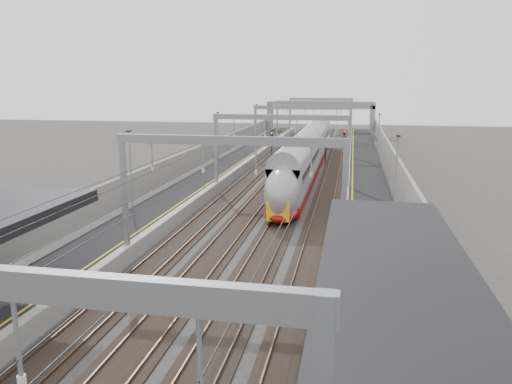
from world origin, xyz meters
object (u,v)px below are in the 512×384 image
at_px(overbridge, 320,109).
at_px(bench, 403,327).
at_px(train, 307,157).
at_px(signal_green, 272,139).

relative_size(overbridge, bench, 11.69).
bearing_deg(train, signal_green, 112.70).
relative_size(train, bench, 26.11).
distance_m(overbridge, train, 46.90).
bearing_deg(overbridge, bench, -84.27).
xyz_separation_m(train, bench, (7.19, -39.92, -0.52)).
bearing_deg(overbridge, signal_green, -99.60).
bearing_deg(bench, overbridge, 95.73).
bearing_deg(signal_green, train, -67.30).
distance_m(train, bench, 40.56).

